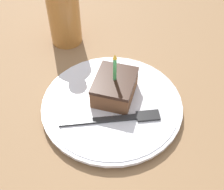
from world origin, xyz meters
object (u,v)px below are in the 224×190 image
at_px(fork, 117,119).
at_px(bottle, 63,8).
at_px(cake_slice, 114,89).
at_px(plate, 112,105).

height_order(fork, bottle, bottle).
bearing_deg(cake_slice, bottle, 134.92).
xyz_separation_m(plate, fork, (0.02, -0.04, 0.01)).
relative_size(cake_slice, fork, 0.58).
height_order(plate, cake_slice, cake_slice).
relative_size(cake_slice, bottle, 0.48).
bearing_deg(plate, fork, -61.48).
relative_size(plate, bottle, 1.25).
height_order(cake_slice, fork, cake_slice).
bearing_deg(plate, cake_slice, 91.57).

